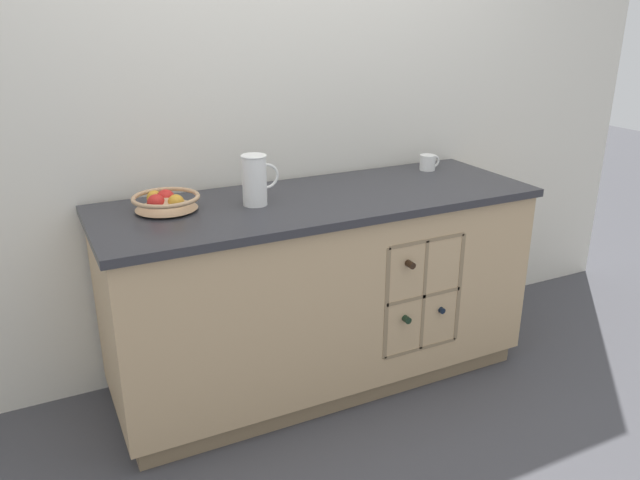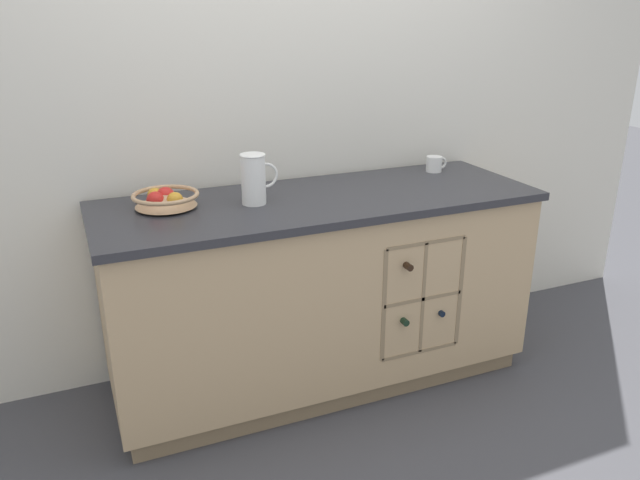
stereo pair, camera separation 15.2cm
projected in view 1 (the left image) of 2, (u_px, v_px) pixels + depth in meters
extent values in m
plane|color=#424247|center=(320.00, 376.00, 3.04)|extent=(14.00, 14.00, 0.00)
cube|color=silver|center=(283.00, 101.00, 2.92)|extent=(4.40, 0.06, 2.55)
cube|color=#8B7354|center=(320.00, 368.00, 3.02)|extent=(1.84, 0.58, 0.09)
cube|color=tan|center=(320.00, 286.00, 2.87)|extent=(1.90, 0.64, 0.78)
cube|color=#2D2D33|center=(320.00, 201.00, 2.72)|extent=(1.94, 0.68, 0.03)
cube|color=#8B7354|center=(411.00, 288.00, 2.83)|extent=(0.39, 0.01, 0.52)
cube|color=#8B7354|center=(381.00, 301.00, 2.70)|extent=(0.02, 0.10, 0.52)
cube|color=#8B7354|center=(453.00, 284.00, 2.86)|extent=(0.02, 0.10, 0.52)
cube|color=#8B7354|center=(415.00, 344.00, 2.87)|extent=(0.39, 0.10, 0.02)
cube|color=#8B7354|center=(418.00, 292.00, 2.78)|extent=(0.39, 0.10, 0.02)
cube|color=#8B7354|center=(421.00, 237.00, 2.69)|extent=(0.39, 0.10, 0.02)
cube|color=#8B7354|center=(418.00, 292.00, 2.78)|extent=(0.02, 0.10, 0.52)
cylinder|color=black|center=(386.00, 304.00, 2.86)|extent=(0.08, 0.20, 0.08)
cylinder|color=black|center=(403.00, 317.00, 2.74)|extent=(0.03, 0.08, 0.03)
cylinder|color=black|center=(421.00, 296.00, 2.94)|extent=(0.07, 0.19, 0.07)
cylinder|color=black|center=(438.00, 308.00, 2.83)|extent=(0.03, 0.08, 0.03)
cylinder|color=black|center=(388.00, 251.00, 2.77)|extent=(0.08, 0.21, 0.08)
cylinder|color=black|center=(407.00, 262.00, 2.64)|extent=(0.03, 0.09, 0.03)
cylinder|color=tan|center=(167.00, 209.00, 2.53)|extent=(0.12, 0.12, 0.01)
cone|color=tan|center=(166.00, 202.00, 2.52)|extent=(0.25, 0.25, 0.05)
torus|color=tan|center=(166.00, 197.00, 2.52)|extent=(0.27, 0.27, 0.02)
sphere|color=red|center=(166.00, 199.00, 2.54)|extent=(0.08, 0.08, 0.08)
sphere|color=gold|center=(176.00, 203.00, 2.50)|extent=(0.07, 0.07, 0.07)
sphere|color=red|center=(156.00, 203.00, 2.49)|extent=(0.07, 0.07, 0.07)
sphere|color=gold|center=(154.00, 198.00, 2.57)|extent=(0.06, 0.06, 0.06)
cylinder|color=white|center=(254.00, 180.00, 2.58)|extent=(0.10, 0.10, 0.21)
torus|color=white|center=(254.00, 156.00, 2.54)|extent=(0.11, 0.11, 0.01)
torus|color=white|center=(267.00, 176.00, 2.59)|extent=(0.11, 0.01, 0.11)
cylinder|color=white|center=(428.00, 162.00, 3.16)|extent=(0.08, 0.08, 0.08)
torus|color=white|center=(434.00, 161.00, 3.17)|extent=(0.06, 0.01, 0.06)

